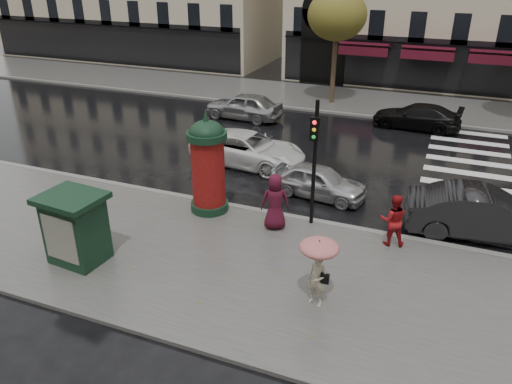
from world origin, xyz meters
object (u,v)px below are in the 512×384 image
at_px(car_silver, 319,181).
at_px(traffic_light, 314,152).
at_px(man_burgundy, 275,202).
at_px(woman_red, 393,220).
at_px(morris_column, 208,163).
at_px(car_white, 248,149).
at_px(car_far_silver, 244,106).
at_px(newsstand, 76,227).
at_px(car_black, 417,116).
at_px(car_darkgrey, 484,214).
at_px(woman_umbrella, 318,262).

bearing_deg(car_silver, traffic_light, -163.06).
bearing_deg(man_burgundy, car_silver, -124.44).
bearing_deg(woman_red, car_silver, -53.87).
bearing_deg(morris_column, car_white, 95.78).
height_order(man_burgundy, car_far_silver, man_burgundy).
bearing_deg(car_far_silver, morris_column, 20.17).
bearing_deg(traffic_light, man_burgundy, -146.11).
xyz_separation_m(traffic_light, newsstand, (-5.75, -4.65, -1.48)).
bearing_deg(car_white, car_black, -33.48).
distance_m(car_white, car_black, 10.11).
distance_m(man_burgundy, car_white, 5.94).
distance_m(newsstand, car_darkgrey, 12.66).
bearing_deg(car_far_silver, woman_red, 44.99).
height_order(morris_column, newsstand, morris_column).
height_order(traffic_light, car_silver, traffic_light).
relative_size(woman_umbrella, woman_red, 1.14).
relative_size(car_white, car_black, 1.13).
height_order(newsstand, car_silver, newsstand).
bearing_deg(car_black, newsstand, -20.85).
bearing_deg(woman_umbrella, man_burgundy, 125.03).
distance_m(woman_red, car_white, 8.27).
height_order(woman_red, man_burgundy, man_burgundy).
bearing_deg(morris_column, woman_red, 0.00).
xyz_separation_m(morris_column, car_black, (5.83, 12.60, -1.24)).
distance_m(car_silver, car_far_silver, 10.36).
relative_size(woman_umbrella, car_far_silver, 0.45).
relative_size(woman_umbrella, newsstand, 0.92).
xyz_separation_m(traffic_light, car_silver, (-0.40, 2.39, -2.07)).
bearing_deg(car_darkgrey, car_far_silver, 46.22).
height_order(woman_red, traffic_light, traffic_light).
xyz_separation_m(woman_red, car_silver, (-3.09, 2.71, -0.34)).
bearing_deg(car_black, car_far_silver, -74.36).
bearing_deg(car_far_silver, car_silver, 42.20).
bearing_deg(woman_red, woman_umbrella, 57.33).
bearing_deg(traffic_light, car_far_silver, 123.45).
height_order(woman_umbrella, traffic_light, traffic_light).
distance_m(woman_red, car_black, 12.61).
height_order(man_burgundy, traffic_light, traffic_light).
height_order(woman_umbrella, car_darkgrey, woman_umbrella).
bearing_deg(woman_red, car_black, -100.37).
bearing_deg(car_white, car_darkgrey, -101.95).
bearing_deg(car_darkgrey, woman_red, 116.85).
distance_m(woman_red, man_burgundy, 3.75).
xyz_separation_m(car_darkgrey, car_far_silver, (-12.22, 8.97, -0.06)).
relative_size(morris_column, car_silver, 1.01).
height_order(woman_umbrella, woman_red, woman_umbrella).
relative_size(man_burgundy, newsstand, 0.90).
relative_size(car_silver, car_black, 0.82).
relative_size(woman_red, man_burgundy, 0.89).
relative_size(man_burgundy, car_black, 0.43).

